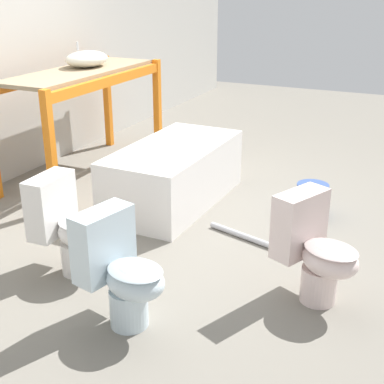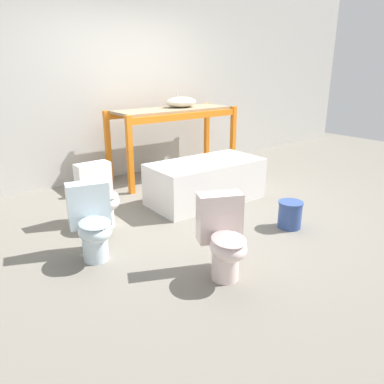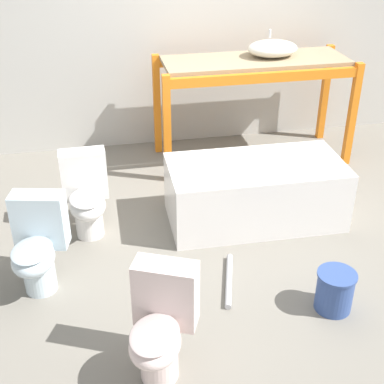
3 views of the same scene
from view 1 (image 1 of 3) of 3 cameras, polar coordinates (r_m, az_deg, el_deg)
name	(u,v)px [view 1 (image 1 of 3)]	position (r m, az deg, el deg)	size (l,w,h in m)	color
ground_plane	(173,215)	(4.54, -1.99, -2.46)	(12.00, 12.00, 0.00)	slate
shelving_rack	(81,87)	(5.42, -11.73, 10.90)	(1.92, 0.73, 1.05)	orange
sink_basin	(87,59)	(5.55, -11.16, 13.77)	(0.49, 0.37, 0.24)	silver
bathtub_main	(174,170)	(4.70, -1.92, 2.37)	(1.45, 0.73, 0.52)	white
toilet_near	(315,249)	(3.35, 12.97, -5.90)	(0.50, 0.59, 0.67)	silver
toilet_far	(121,270)	(3.07, -7.63, -8.23)	(0.43, 0.56, 0.67)	silver
toilet_extra	(69,225)	(3.65, -13.03, -3.48)	(0.37, 0.51, 0.67)	white
bucket_white	(312,200)	(4.56, 12.65, -0.81)	(0.26, 0.26, 0.29)	#334C8C
loose_pipe	(241,235)	(4.16, 5.24, -4.59)	(0.20, 0.56, 0.05)	#B7B7BC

